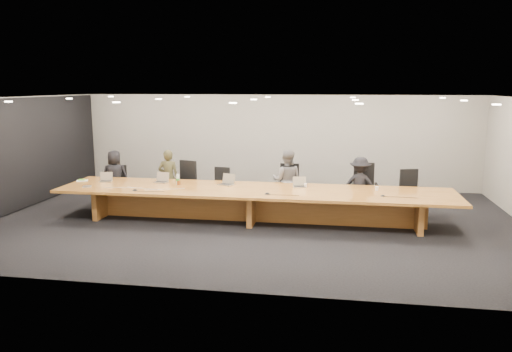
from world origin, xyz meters
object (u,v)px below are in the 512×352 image
(laptop_b, at_px, (161,177))
(paper_cup_far, at_px, (377,189))
(chair_mid_right, at_px, (288,186))
(mic_center, at_px, (267,193))
(conference_table, at_px, (254,199))
(laptop_c, at_px, (226,179))
(person_b, at_px, (169,178))
(laptop_a, at_px, (106,177))
(paper_cup_near, at_px, (306,186))
(chair_right, at_px, (364,187))
(chair_left, at_px, (183,183))
(person_c, at_px, (287,180))
(person_a, at_px, (115,177))
(water_bottle, at_px, (178,180))
(person_d, at_px, (360,185))
(chair_far_left, at_px, (118,184))
(av_box, at_px, (87,186))
(mic_right, at_px, (383,196))
(laptop_d, at_px, (300,182))
(mic_left, at_px, (135,190))
(chair_mid_left, at_px, (219,187))
(amber_mug, at_px, (179,183))
(chair_far_right, at_px, (412,192))

(laptop_b, bearing_deg, paper_cup_far, 5.01)
(chair_mid_right, xyz_separation_m, mic_center, (-0.28, -1.78, 0.19))
(conference_table, bearing_deg, laptop_c, 153.82)
(paper_cup_far, bearing_deg, person_b, 170.49)
(laptop_a, relative_size, paper_cup_near, 3.50)
(chair_right, bearing_deg, paper_cup_far, -81.45)
(chair_right, xyz_separation_m, paper_cup_near, (-1.38, -0.95, 0.19))
(chair_left, bearing_deg, chair_mid_right, 21.21)
(person_c, bearing_deg, person_a, 0.97)
(conference_table, distance_m, water_bottle, 1.92)
(person_d, xyz_separation_m, mic_center, (-2.04, -1.60, 0.07))
(paper_cup_far, bearing_deg, chair_far_left, 171.85)
(person_b, xyz_separation_m, av_box, (-1.44, -1.55, 0.03))
(paper_cup_near, relative_size, mic_right, 0.75)
(chair_far_left, relative_size, av_box, 5.43)
(laptop_a, relative_size, water_bottle, 1.23)
(chair_left, xyz_separation_m, laptop_d, (3.06, -0.77, 0.28))
(laptop_a, distance_m, paper_cup_near, 4.89)
(paper_cup_near, bearing_deg, mic_left, -165.28)
(person_b, bearing_deg, person_d, 172.96)
(chair_far_left, xyz_separation_m, chair_left, (1.82, -0.05, 0.09))
(paper_cup_far, distance_m, av_box, 6.65)
(person_a, bearing_deg, water_bottle, 142.16)
(chair_far_left, relative_size, mic_center, 7.87)
(chair_mid_left, distance_m, laptop_a, 2.83)
(person_b, xyz_separation_m, laptop_b, (0.07, -0.75, 0.15))
(water_bottle, bearing_deg, chair_mid_right, 23.07)
(chair_left, xyz_separation_m, mic_right, (4.89, -1.45, 0.17))
(paper_cup_far, bearing_deg, mic_right, -80.82)
(mic_right, bearing_deg, chair_right, 100.72)
(chair_left, distance_m, person_c, 2.69)
(chair_left, height_order, chair_mid_right, chair_left)
(av_box, height_order, mic_right, same)
(chair_right, xyz_separation_m, av_box, (-6.40, -1.74, 0.16))
(laptop_c, bearing_deg, chair_right, 39.10)
(chair_left, bearing_deg, mic_right, 1.90)
(laptop_a, height_order, paper_cup_near, laptop_a)
(mic_right, bearing_deg, laptop_c, 169.94)
(water_bottle, relative_size, amber_mug, 2.42)
(mic_center, bearing_deg, laptop_d, 53.83)
(laptop_d, bearing_deg, amber_mug, 174.91)
(paper_cup_near, bearing_deg, amber_mug, -176.48)
(chair_mid_right, height_order, laptop_d, chair_mid_right)
(laptop_c, distance_m, water_bottle, 1.15)
(person_d, height_order, amber_mug, person_d)
(chair_left, bearing_deg, mic_center, -15.70)
(chair_far_right, relative_size, water_bottle, 4.50)
(chair_far_right, relative_size, mic_center, 8.56)
(chair_mid_left, bearing_deg, water_bottle, -113.41)
(conference_table, height_order, chair_mid_right, chair_mid_right)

